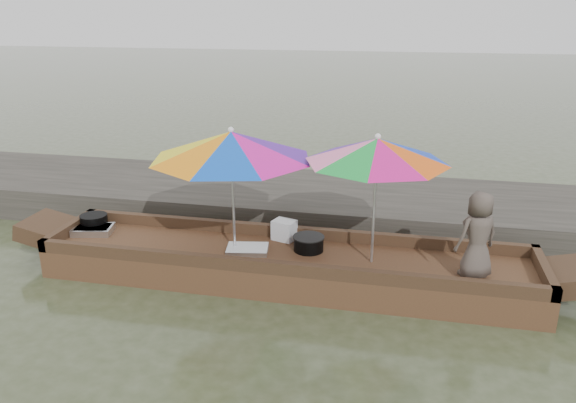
% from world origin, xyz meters
% --- Properties ---
extents(water, '(80.00, 80.00, 0.00)m').
position_xyz_m(water, '(0.00, 0.00, 0.00)').
color(water, '#363E21').
rests_on(water, ground).
extents(dock, '(22.00, 2.20, 0.50)m').
position_xyz_m(dock, '(0.00, 2.20, 0.25)').
color(dock, '#2D2B26').
rests_on(dock, ground).
extents(boat_hull, '(6.03, 1.20, 0.35)m').
position_xyz_m(boat_hull, '(0.00, 0.00, 0.17)').
color(boat_hull, '#3F281A').
rests_on(boat_hull, water).
extents(cooking_pot, '(0.36, 0.36, 0.19)m').
position_xyz_m(cooking_pot, '(-2.76, 0.28, 0.45)').
color(cooking_pot, black).
rests_on(cooking_pot, boat_hull).
extents(tray_crayfish, '(0.57, 0.45, 0.09)m').
position_xyz_m(tray_crayfish, '(-2.68, 0.12, 0.39)').
color(tray_crayfish, silver).
rests_on(tray_crayfish, boat_hull).
extents(tray_scallop, '(0.56, 0.43, 0.06)m').
position_xyz_m(tray_scallop, '(-0.49, -0.03, 0.38)').
color(tray_scallop, silver).
rests_on(tray_scallop, boat_hull).
extents(charcoal_grill, '(0.37, 0.37, 0.17)m').
position_xyz_m(charcoal_grill, '(0.25, 0.17, 0.44)').
color(charcoal_grill, black).
rests_on(charcoal_grill, boat_hull).
extents(supply_bag, '(0.33, 0.29, 0.26)m').
position_xyz_m(supply_bag, '(-0.13, 0.45, 0.48)').
color(supply_bag, silver).
rests_on(supply_bag, boat_hull).
extents(vendor, '(0.59, 0.53, 1.01)m').
position_xyz_m(vendor, '(2.19, -0.15, 0.86)').
color(vendor, '#4D433B').
rests_on(vendor, boat_hull).
extents(umbrella_bow, '(2.24, 2.24, 1.55)m').
position_xyz_m(umbrella_bow, '(-0.66, 0.00, 1.12)').
color(umbrella_bow, '#5314A5').
rests_on(umbrella_bow, boat_hull).
extents(umbrella_stern, '(1.71, 1.71, 1.55)m').
position_xyz_m(umbrella_stern, '(1.04, 0.00, 1.12)').
color(umbrella_stern, '#0C36D8').
rests_on(umbrella_stern, boat_hull).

